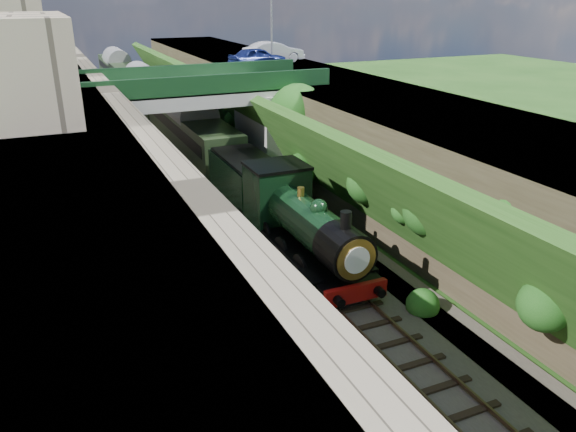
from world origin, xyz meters
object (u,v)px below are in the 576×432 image
object	(u,v)px
road_bridge	(206,118)
tree	(298,114)
car_silver	(274,52)
tender	(247,185)
car_blue	(258,58)
locomotive	(302,226)
lamppost	(272,23)

from	to	relation	value
road_bridge	tree	size ratio (longest dim) A/B	2.42
car_silver	tender	size ratio (longest dim) A/B	0.85
tender	road_bridge	bearing A→B (deg)	92.06
car_blue	locomotive	xyz separation A→B (m)	(-6.03, -21.17, -5.16)
road_bridge	tender	bearing A→B (deg)	-87.94
lamppost	car_blue	world-z (taller)	lamppost
tender	lamppost	bearing A→B (deg)	62.21
tree	locomotive	world-z (taller)	tree
car_silver	locomotive	world-z (taller)	car_silver
car_silver	car_blue	bearing A→B (deg)	138.83
lamppost	car_blue	xyz separation A→B (m)	(-1.30, -0.11, -2.52)
road_bridge	car_silver	world-z (taller)	car_silver
road_bridge	car_silver	distance (m)	13.82
locomotive	tender	world-z (taller)	locomotive
road_bridge	tree	xyz separation A→B (m)	(4.97, -3.80, 0.57)
lamppost	car_blue	bearing A→B (deg)	-175.37
tree	locomotive	distance (m)	11.99
lamppost	car_silver	world-z (taller)	lamppost
tender	car_silver	bearing A→B (deg)	62.88
tree	car_silver	world-z (taller)	car_silver
car_blue	locomotive	size ratio (longest dim) A/B	0.46
lamppost	locomotive	bearing A→B (deg)	-109.02
car_blue	locomotive	distance (m)	22.61
car_blue	car_silver	distance (m)	4.30
tree	lamppost	distance (m)	11.98
lamppost	locomotive	distance (m)	23.78
lamppost	tender	world-z (taller)	lamppost
car_blue	tree	bearing A→B (deg)	162.44
car_blue	lamppost	bearing A→B (deg)	-95.77
tree	car_silver	distance (m)	14.60
road_bridge	lamppost	xyz separation A→B (m)	(7.59, 6.80, 5.49)
road_bridge	car_blue	size ratio (longest dim) A/B	3.41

